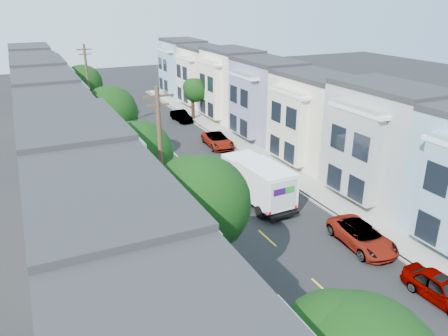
% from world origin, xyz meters
% --- Properties ---
extents(ground, '(160.00, 160.00, 0.00)m').
position_xyz_m(ground, '(0.00, 0.00, 0.00)').
color(ground, black).
rests_on(ground, ground).
extents(road_slab, '(12.00, 70.00, 0.02)m').
position_xyz_m(road_slab, '(0.00, 15.00, 0.01)').
color(road_slab, black).
rests_on(road_slab, ground).
extents(curb_left, '(0.30, 70.00, 0.15)m').
position_xyz_m(curb_left, '(-6.05, 15.00, 0.07)').
color(curb_left, gray).
rests_on(curb_left, ground).
extents(curb_right, '(0.30, 70.00, 0.15)m').
position_xyz_m(curb_right, '(6.05, 15.00, 0.07)').
color(curb_right, gray).
rests_on(curb_right, ground).
extents(sidewalk_left, '(2.60, 70.00, 0.15)m').
position_xyz_m(sidewalk_left, '(-7.35, 15.00, 0.07)').
color(sidewalk_left, gray).
rests_on(sidewalk_left, ground).
extents(sidewalk_right, '(2.60, 70.00, 0.15)m').
position_xyz_m(sidewalk_right, '(7.35, 15.00, 0.07)').
color(sidewalk_right, gray).
rests_on(sidewalk_right, ground).
extents(centerline, '(0.12, 70.00, 0.01)m').
position_xyz_m(centerline, '(0.00, 15.00, 0.00)').
color(centerline, gold).
rests_on(centerline, ground).
extents(townhouse_row_left, '(5.00, 70.00, 8.50)m').
position_xyz_m(townhouse_row_left, '(-11.15, 15.00, 0.00)').
color(townhouse_row_left, beige).
rests_on(townhouse_row_left, ground).
extents(townhouse_row_right, '(5.00, 70.00, 8.50)m').
position_xyz_m(townhouse_row_right, '(11.15, 15.00, 0.00)').
color(townhouse_row_right, beige).
rests_on(townhouse_row_right, ground).
extents(tree_b, '(4.70, 4.70, 7.98)m').
position_xyz_m(tree_b, '(-6.30, -4.07, 5.60)').
color(tree_b, black).
rests_on(tree_b, ground).
extents(tree_c, '(4.70, 4.70, 6.82)m').
position_xyz_m(tree_c, '(-6.30, 7.30, 4.45)').
color(tree_c, black).
rests_on(tree_c, ground).
extents(tree_d, '(4.70, 4.70, 7.64)m').
position_xyz_m(tree_d, '(-6.30, 16.71, 5.27)').
color(tree_d, black).
rests_on(tree_d, ground).
extents(tree_e, '(4.53, 4.53, 7.42)m').
position_xyz_m(tree_e, '(-6.30, 32.58, 5.13)').
color(tree_e, black).
rests_on(tree_e, ground).
extents(tree_far_r, '(3.01, 3.01, 5.28)m').
position_xyz_m(tree_far_r, '(6.89, 29.98, 3.73)').
color(tree_far_r, black).
rests_on(tree_far_r, ground).
extents(utility_pole_near, '(1.60, 0.26, 10.00)m').
position_xyz_m(utility_pole_near, '(-6.30, 2.00, 5.15)').
color(utility_pole_near, '#42301E').
rests_on(utility_pole_near, ground).
extents(utility_pole_far, '(1.60, 0.26, 10.00)m').
position_xyz_m(utility_pole_far, '(-6.30, 28.00, 5.15)').
color(utility_pole_far, '#42301E').
rests_on(utility_pole_far, ground).
extents(fedex_truck, '(2.64, 6.87, 3.29)m').
position_xyz_m(fedex_truck, '(2.03, 4.96, 1.84)').
color(fedex_truck, white).
rests_on(fedex_truck, ground).
extents(lead_sedan, '(1.48, 3.96, 1.31)m').
position_xyz_m(lead_sedan, '(1.67, 10.94, 0.65)').
color(lead_sedan, black).
rests_on(lead_sedan, ground).
extents(parked_left_c, '(2.53, 4.86, 1.31)m').
position_xyz_m(parked_left_c, '(-4.90, 2.02, 0.65)').
color(parked_left_c, '#959597').
rests_on(parked_left_c, ground).
extents(parked_left_d, '(1.71, 4.41, 1.43)m').
position_xyz_m(parked_left_d, '(-4.90, 10.84, 0.71)').
color(parked_left_d, maroon).
rests_on(parked_left_d, ground).
extents(parked_right_a, '(1.84, 4.44, 1.42)m').
position_xyz_m(parked_right_a, '(4.90, -9.25, 0.71)').
color(parked_right_a, '#4D4E50').
rests_on(parked_right_a, ground).
extents(parked_right_b, '(2.77, 5.29, 1.42)m').
position_xyz_m(parked_right_b, '(4.90, -3.37, 0.71)').
color(parked_right_b, white).
rests_on(parked_right_b, ground).
extents(parked_right_c, '(2.78, 5.25, 1.41)m').
position_xyz_m(parked_right_c, '(4.90, 18.59, 0.70)').
color(parked_right_c, black).
rests_on(parked_right_c, ground).
extents(parked_right_d, '(1.74, 4.15, 1.35)m').
position_xyz_m(parked_right_d, '(4.90, 29.75, 0.67)').
color(parked_right_d, black).
rests_on(parked_right_d, ground).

